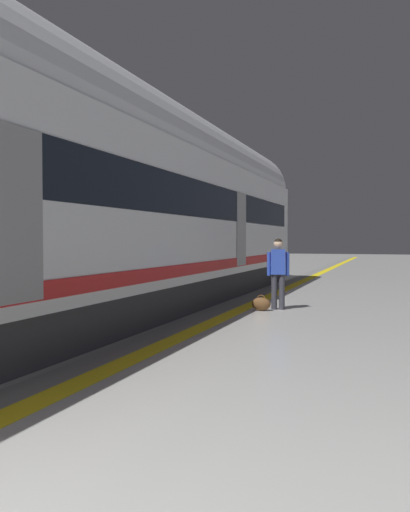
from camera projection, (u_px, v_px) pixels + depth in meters
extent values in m
cube|color=yellow|center=(226.00, 316.00, 11.31)|extent=(0.36, 80.00, 0.01)
cube|color=slate|center=(210.00, 315.00, 11.42)|extent=(0.64, 80.00, 0.01)
cube|color=#38383D|center=(86.00, 307.00, 10.10)|extent=(2.67, 23.95, 0.70)
cube|color=silver|center=(85.00, 211.00, 10.05)|extent=(2.90, 24.95, 2.90)
cylinder|color=silver|center=(85.00, 136.00, 10.00)|extent=(2.84, 24.45, 2.84)
cube|color=black|center=(85.00, 192.00, 10.03)|extent=(2.93, 23.45, 0.80)
cube|color=red|center=(86.00, 272.00, 10.08)|extent=(2.94, 24.45, 0.24)
cone|color=silver|center=(260.00, 233.00, 23.03)|extent=(2.75, 2.60, 2.75)
cube|color=gray|center=(17.00, 215.00, 6.04)|extent=(0.02, 0.90, 2.00)
cube|color=gray|center=(241.00, 229.00, 14.85)|extent=(0.02, 0.90, 2.00)
cylinder|color=#383842|center=(274.00, 292.00, 12.41)|extent=(0.14, 0.14, 0.81)
cylinder|color=#383842|center=(282.00, 292.00, 12.39)|extent=(0.14, 0.14, 0.81)
cube|color=blue|center=(278.00, 262.00, 12.38)|extent=(0.36, 0.26, 0.58)
cylinder|color=blue|center=(269.00, 264.00, 12.42)|extent=(0.09, 0.09, 0.54)
cylinder|color=blue|center=(287.00, 264.00, 12.36)|extent=(0.09, 0.09, 0.54)
sphere|color=beige|center=(278.00, 244.00, 12.37)|extent=(0.21, 0.21, 0.21)
sphere|color=black|center=(278.00, 243.00, 12.37)|extent=(0.20, 0.20, 0.20)
ellipsoid|color=brown|center=(261.00, 304.00, 12.21)|extent=(0.44, 0.26, 0.30)
torus|color=brown|center=(261.00, 300.00, 12.20)|extent=(0.22, 0.02, 0.22)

